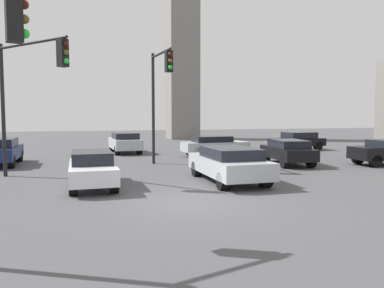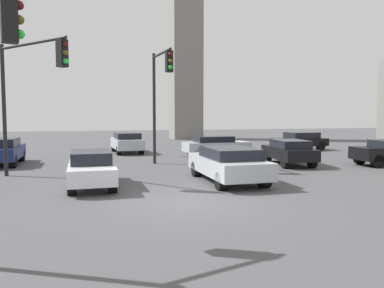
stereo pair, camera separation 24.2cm
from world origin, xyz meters
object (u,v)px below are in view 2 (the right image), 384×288
object	(u,v)px
traffic_light_0	(161,84)
car_2	(216,145)
car_4	(228,163)
car_6	(289,151)
car_5	(300,141)
car_3	(127,142)
traffic_light_1	(30,78)
car_0	(91,168)
car_8	(1,151)

from	to	relation	value
traffic_light_0	car_2	distance (m)	6.55
car_4	car_6	world-z (taller)	car_4
car_5	car_3	bearing A→B (deg)	-11.19
traffic_light_1	car_5	size ratio (longest dim) A/B	1.35
car_2	car_4	world-z (taller)	car_4
car_3	car_5	xyz separation A→B (m)	(12.69, -1.17, -0.03)
traffic_light_0	car_5	xyz separation A→B (m)	(11.58, 6.23, -3.46)
car_2	car_4	bearing A→B (deg)	-108.12
car_0	car_4	bearing A→B (deg)	84.95
car_5	car_6	distance (m)	8.79
car_4	car_5	bearing A→B (deg)	-42.03
traffic_light_0	car_3	xyz separation A→B (m)	(-1.11, 7.41, -3.42)
traffic_light_0	traffic_light_1	distance (m)	6.37
car_4	car_5	size ratio (longest dim) A/B	1.11
traffic_light_0	car_3	bearing A→B (deg)	-178.55
car_0	car_2	bearing A→B (deg)	136.43
car_0	car_4	distance (m)	5.24
traffic_light_1	car_6	world-z (taller)	traffic_light_1
car_2	car_5	bearing A→B (deg)	15.69
car_6	car_3	bearing A→B (deg)	48.76
car_6	car_0	bearing A→B (deg)	116.27
car_6	traffic_light_0	bearing A→B (deg)	87.24
car_2	car_0	bearing A→B (deg)	-135.05
car_4	car_8	distance (m)	12.52
traffic_light_1	car_0	world-z (taller)	traffic_light_1
traffic_light_1	car_8	xyz separation A→B (m)	(-2.33, 5.42, -3.32)
car_0	car_6	xyz separation A→B (m)	(10.08, 3.68, 0.03)
traffic_light_0	car_6	world-z (taller)	traffic_light_0
car_0	car_8	xyz separation A→B (m)	(-4.64, 7.40, 0.07)
car_5	car_6	world-z (taller)	car_5
traffic_light_0	car_6	distance (m)	7.57
car_8	car_5	bearing A→B (deg)	-81.39
car_4	car_8	xyz separation A→B (m)	(-9.87, 7.71, 0.02)
traffic_light_0	traffic_light_1	xyz separation A→B (m)	(-5.74, -2.76, -0.09)
car_3	car_8	distance (m)	8.42
car_2	car_3	distance (m)	6.43
car_0	car_5	xyz separation A→B (m)	(15.01, 10.96, 0.02)
car_0	car_3	bearing A→B (deg)	167.56
traffic_light_1	car_6	size ratio (longest dim) A/B	1.38
traffic_light_0	car_0	world-z (taller)	traffic_light_0
traffic_light_0	car_5	size ratio (longest dim) A/B	1.41
car_5	car_6	bearing A→B (deg)	50.02
car_5	traffic_light_0	bearing A→B (deg)	22.39
traffic_light_0	car_4	bearing A→B (deg)	12.63
traffic_light_0	car_2	xyz separation A→B (m)	(4.15, 3.70, -3.46)
car_2	car_5	size ratio (longest dim) A/B	1.01
car_5	car_8	distance (m)	19.97
car_0	car_5	size ratio (longest dim) A/B	0.95
car_6	car_4	bearing A→B (deg)	135.70
car_2	car_6	distance (m)	5.37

